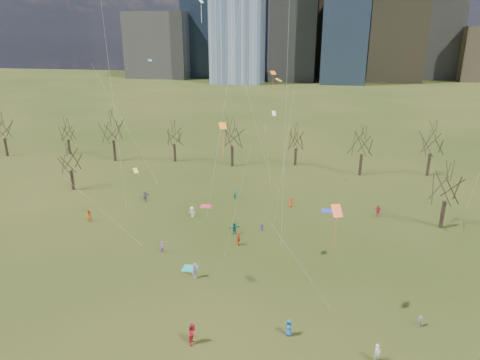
% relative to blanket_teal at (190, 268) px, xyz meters
% --- Properties ---
extents(ground, '(500.00, 500.00, 0.00)m').
position_rel_blanket_teal_xyz_m(ground, '(3.57, -1.56, -0.01)').
color(ground, black).
rests_on(ground, ground).
extents(downtown_skyline, '(212.50, 78.00, 118.00)m').
position_rel_blanket_teal_xyz_m(downtown_skyline, '(1.14, 209.08, 38.99)').
color(downtown_skyline, slate).
rests_on(downtown_skyline, ground).
extents(bare_tree_row, '(113.04, 29.80, 9.50)m').
position_rel_blanket_teal_xyz_m(bare_tree_row, '(3.48, 35.66, 6.10)').
color(bare_tree_row, black).
rests_on(bare_tree_row, ground).
extents(blanket_teal, '(1.60, 1.50, 0.03)m').
position_rel_blanket_teal_xyz_m(blanket_teal, '(0.00, 0.00, 0.00)').
color(blanket_teal, teal).
rests_on(blanket_teal, ground).
extents(blanket_navy, '(1.60, 1.50, 0.03)m').
position_rel_blanket_teal_xyz_m(blanket_navy, '(14.78, 19.34, 0.00)').
color(blanket_navy, '#2834BA').
rests_on(blanket_navy, ground).
extents(blanket_crimson, '(1.60, 1.50, 0.03)m').
position_rel_blanket_teal_xyz_m(blanket_crimson, '(-3.00, 17.58, 0.00)').
color(blanket_crimson, '#C32747').
rests_on(blanket_crimson, ground).
extents(person_0, '(0.88, 0.73, 1.55)m').
position_rel_blanket_teal_xyz_m(person_0, '(11.58, -8.96, 0.76)').
color(person_0, '#215A93').
rests_on(person_0, ground).
extents(person_1, '(0.70, 0.65, 1.61)m').
position_rel_blanket_teal_xyz_m(person_1, '(18.61, -10.72, 0.79)').
color(person_1, silver).
rests_on(person_1, ground).
extents(person_2, '(0.82, 1.00, 1.94)m').
position_rel_blanket_teal_xyz_m(person_2, '(3.88, -11.45, 0.95)').
color(person_2, red).
rests_on(person_2, ground).
extents(person_3, '(0.74, 0.79, 1.07)m').
position_rel_blanket_teal_xyz_m(person_3, '(22.79, -5.54, 0.52)').
color(person_3, '#5D5E62').
rests_on(person_3, ground).
extents(person_4, '(0.85, 1.00, 1.60)m').
position_rel_blanket_teal_xyz_m(person_4, '(4.21, 6.39, 0.79)').
color(person_4, red).
rests_on(person_4, ground).
extents(person_5, '(1.58, 1.15, 1.65)m').
position_rel_blanket_teal_xyz_m(person_5, '(3.07, 9.28, 0.81)').
color(person_5, '#166654').
rests_on(person_5, ground).
extents(person_7, '(0.54, 0.64, 1.49)m').
position_rel_blanket_teal_xyz_m(person_7, '(-4.28, 2.78, 0.73)').
color(person_7, '#8C4D9B').
rests_on(person_7, ground).
extents(person_8, '(0.50, 0.57, 0.97)m').
position_rel_blanket_teal_xyz_m(person_8, '(6.39, 10.77, 0.47)').
color(person_8, '#322AB7').
rests_on(person_8, ground).
extents(person_9, '(1.06, 0.72, 1.51)m').
position_rel_blanket_teal_xyz_m(person_9, '(-3.90, 13.52, 0.74)').
color(person_9, white).
rests_on(person_9, ground).
extents(person_10, '(0.99, 0.41, 1.69)m').
position_rel_blanket_teal_xyz_m(person_10, '(21.74, 18.67, 0.83)').
color(person_10, '#B61A40').
rests_on(person_10, ground).
extents(person_11, '(1.66, 1.40, 1.79)m').
position_rel_blanket_teal_xyz_m(person_11, '(-12.68, 17.85, 0.88)').
color(person_11, slate).
rests_on(person_11, ground).
extents(person_12, '(0.59, 0.79, 1.45)m').
position_rel_blanket_teal_xyz_m(person_12, '(9.46, 19.81, 0.71)').
color(person_12, red).
rests_on(person_12, ground).
extents(person_13, '(0.76, 0.74, 1.76)m').
position_rel_blanket_teal_xyz_m(person_13, '(0.63, 21.39, 0.87)').
color(person_13, '#187060').
rests_on(person_13, ground).
extents(person_14, '(1.07, 1.04, 1.74)m').
position_rel_blanket_teal_xyz_m(person_14, '(-17.25, 9.22, 0.85)').
color(person_14, orange).
rests_on(person_14, ground).
extents(person_15, '(0.91, 1.23, 1.70)m').
position_rel_blanket_teal_xyz_m(person_15, '(1.13, -1.70, 0.83)').
color(person_15, slate).
rests_on(person_15, ground).
extents(kites_airborne, '(71.87, 37.67, 31.50)m').
position_rel_blanket_teal_xyz_m(kites_airborne, '(6.16, 8.67, 13.35)').
color(kites_airborne, orange).
rests_on(kites_airborne, ground).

